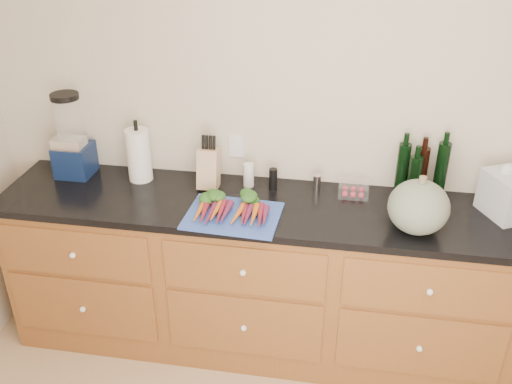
% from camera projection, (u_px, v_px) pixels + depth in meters
% --- Properties ---
extents(wall_back, '(4.10, 0.05, 2.60)m').
position_uv_depth(wall_back, '(347.00, 121.00, 3.04)').
color(wall_back, beige).
rests_on(wall_back, ground).
extents(cabinets, '(3.60, 0.64, 0.90)m').
position_uv_depth(cabinets, '(334.00, 286.00, 3.16)').
color(cabinets, brown).
rests_on(cabinets, ground).
extents(countertop, '(3.64, 0.62, 0.04)m').
position_uv_depth(countertop, '(340.00, 213.00, 2.94)').
color(countertop, black).
rests_on(countertop, cabinets).
extents(cutting_board, '(0.48, 0.38, 0.01)m').
position_uv_depth(cutting_board, '(233.00, 216.00, 2.86)').
color(cutting_board, '#2E50AE').
rests_on(cutting_board, countertop).
extents(carrots, '(0.37, 0.28, 0.05)m').
position_uv_depth(carrots, '(234.00, 207.00, 2.88)').
color(carrots, '#CE6418').
rests_on(carrots, cutting_board).
extents(squash, '(0.29, 0.29, 0.26)m').
position_uv_depth(squash, '(419.00, 207.00, 2.69)').
color(squash, '#5B6756').
rests_on(squash, countertop).
extents(blender_appliance, '(0.19, 0.19, 0.48)m').
position_uv_depth(blender_appliance, '(71.00, 140.00, 3.18)').
color(blender_appliance, '#0E1D42').
rests_on(blender_appliance, countertop).
extents(paper_towel, '(0.13, 0.13, 0.30)m').
position_uv_depth(paper_towel, '(139.00, 155.00, 3.16)').
color(paper_towel, white).
rests_on(paper_towel, countertop).
extents(knife_block, '(0.11, 0.11, 0.22)m').
position_uv_depth(knife_block, '(209.00, 168.00, 3.10)').
color(knife_block, tan).
rests_on(knife_block, countertop).
extents(grinder_salt, '(0.06, 0.06, 0.13)m').
position_uv_depth(grinder_salt, '(249.00, 175.00, 3.13)').
color(grinder_salt, white).
rests_on(grinder_salt, countertop).
extents(grinder_pepper, '(0.05, 0.05, 0.11)m').
position_uv_depth(grinder_pepper, '(273.00, 179.00, 3.11)').
color(grinder_pepper, black).
rests_on(grinder_pepper, countertop).
extents(canister_chrome, '(0.04, 0.04, 0.10)m').
position_uv_depth(canister_chrome, '(317.00, 183.00, 3.08)').
color(canister_chrome, silver).
rests_on(canister_chrome, countertop).
extents(tomato_box, '(0.16, 0.13, 0.07)m').
position_uv_depth(tomato_box, '(353.00, 189.00, 3.05)').
color(tomato_box, white).
rests_on(tomato_box, countertop).
extents(bottles, '(0.26, 0.13, 0.31)m').
position_uv_depth(bottles, '(420.00, 173.00, 2.98)').
color(bottles, black).
rests_on(bottles, countertop).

